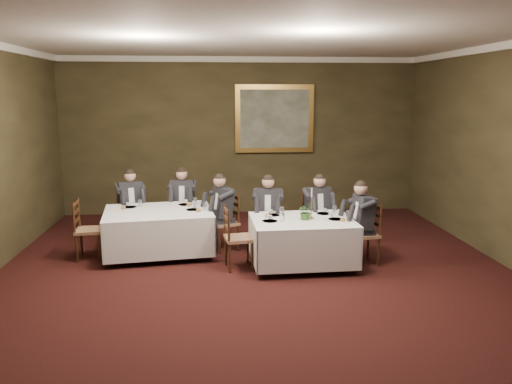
{
  "coord_description": "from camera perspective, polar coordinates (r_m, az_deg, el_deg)",
  "views": [
    {
      "loc": [
        -0.62,
        -6.3,
        2.72
      ],
      "look_at": [
        0.05,
        1.55,
        1.15
      ],
      "focal_mm": 35.0,
      "sensor_mm": 36.0,
      "label": 1
    }
  ],
  "objects": [
    {
      "name": "ground",
      "position": [
        6.89,
        0.67,
        -11.98
      ],
      "size": [
        10.0,
        10.0,
        0.0
      ],
      "primitive_type": "plane",
      "color": "black",
      "rests_on": "ground"
    },
    {
      "name": "ceiling",
      "position": [
        6.38,
        0.75,
        18.29
      ],
      "size": [
        8.0,
        10.0,
        0.1
      ],
      "primitive_type": "cube",
      "color": "silver",
      "rests_on": "back_wall"
    },
    {
      "name": "back_wall",
      "position": [
        11.36,
        -1.76,
        6.35
      ],
      "size": [
        8.0,
        0.1,
        3.5
      ],
      "primitive_type": "cube",
      "color": "#2F2817",
      "rests_on": "ground"
    },
    {
      "name": "crown_molding",
      "position": [
        6.37,
        0.75,
        17.76
      ],
      "size": [
        8.0,
        10.0,
        0.12
      ],
      "color": "white",
      "rests_on": "back_wall"
    },
    {
      "name": "table_main",
      "position": [
        7.98,
        5.28,
        -5.31
      ],
      "size": [
        1.65,
        1.28,
        0.67
      ],
      "rotation": [
        0.0,
        0.0,
        0.03
      ],
      "color": "#321C0E",
      "rests_on": "ground"
    },
    {
      "name": "table_second",
      "position": [
        8.68,
        -11.05,
        -4.12
      ],
      "size": [
        1.96,
        1.59,
        0.67
      ],
      "rotation": [
        0.0,
        0.0,
        0.13
      ],
      "color": "#321C0E",
      "rests_on": "ground"
    },
    {
      "name": "chair_main_backleft",
      "position": [
        8.73,
        1.39,
        -4.93
      ],
      "size": [
        0.5,
        0.49,
        1.0
      ],
      "rotation": [
        0.0,
        0.0,
        2.98
      ],
      "color": "#8A6446",
      "rests_on": "ground"
    },
    {
      "name": "diner_main_backleft",
      "position": [
        8.66,
        1.4,
        -3.5
      ],
      "size": [
        0.47,
        0.54,
        1.35
      ],
      "rotation": [
        0.0,
        0.0,
        2.98
      ],
      "color": "black",
      "rests_on": "chair_main_backleft"
    },
    {
      "name": "chair_main_backright",
      "position": [
        8.89,
        6.9,
        -4.72
      ],
      "size": [
        0.51,
        0.5,
        1.0
      ],
      "rotation": [
        0.0,
        0.0,
        3.34
      ],
      "color": "#8A6446",
      "rests_on": "ground"
    },
    {
      "name": "diner_main_backright",
      "position": [
        8.82,
        6.96,
        -3.31
      ],
      "size": [
        0.49,
        0.55,
        1.35
      ],
      "rotation": [
        0.0,
        0.0,
        3.34
      ],
      "color": "black",
      "rests_on": "chair_main_backright"
    },
    {
      "name": "chair_main_endleft",
      "position": [
        7.89,
        -2.04,
        -6.73
      ],
      "size": [
        0.48,
        0.5,
        1.0
      ],
      "rotation": [
        0.0,
        0.0,
        -1.43
      ],
      "color": "#8A6446",
      "rests_on": "ground"
    },
    {
      "name": "chair_main_endright",
      "position": [
        8.29,
        12.2,
        -6.08
      ],
      "size": [
        0.47,
        0.49,
        1.0
      ],
      "rotation": [
        0.0,
        0.0,
        1.7
      ],
      "color": "#8A6446",
      "rests_on": "ground"
    },
    {
      "name": "diner_main_endright",
      "position": [
        8.22,
        12.19,
        -4.57
      ],
      "size": [
        0.53,
        0.46,
        1.35
      ],
      "rotation": [
        0.0,
        0.0,
        1.7
      ],
      "color": "black",
      "rests_on": "chair_main_endright"
    },
    {
      "name": "chair_sec_backleft",
      "position": [
        9.62,
        -14.06,
        -3.75
      ],
      "size": [
        0.56,
        0.55,
        1.0
      ],
      "rotation": [
        0.0,
        0.0,
        3.5
      ],
      "color": "#8A6446",
      "rests_on": "ground"
    },
    {
      "name": "diner_sec_backleft",
      "position": [
        9.55,
        -14.11,
        -2.44
      ],
      "size": [
        0.54,
        0.59,
        1.35
      ],
      "rotation": [
        0.0,
        0.0,
        3.5
      ],
      "color": "black",
      "rests_on": "chair_sec_backleft"
    },
    {
      "name": "chair_sec_backright",
      "position": [
        9.63,
        -8.25,
        -3.5
      ],
      "size": [
        0.47,
        0.45,
        1.0
      ],
      "rotation": [
        0.0,
        0.0,
        3.06
      ],
      "color": "#8A6446",
      "rests_on": "ground"
    },
    {
      "name": "diner_sec_backright",
      "position": [
        9.57,
        -8.3,
        -2.2
      ],
      "size": [
        0.44,
        0.51,
        1.35
      ],
      "rotation": [
        0.0,
        0.0,
        3.06
      ],
      "color": "black",
      "rests_on": "chair_sec_backright"
    },
    {
      "name": "chair_sec_endright",
      "position": [
        8.82,
        -3.55,
        -4.8
      ],
      "size": [
        0.55,
        0.56,
        1.0
      ],
      "rotation": [
        0.0,
        0.0,
        1.95
      ],
      "color": "#8A6446",
      "rests_on": "ground"
    },
    {
      "name": "diner_sec_endright",
      "position": [
        8.75,
        -3.64,
        -3.37
      ],
      "size": [
        0.59,
        0.55,
        1.35
      ],
      "rotation": [
        0.0,
        0.0,
        1.95
      ],
      "color": "black",
      "rests_on": "chair_sec_endright"
    },
    {
      "name": "chair_sec_endleft",
      "position": [
        8.78,
        -18.51,
        -5.44
      ],
      "size": [
        0.44,
        0.46,
        1.0
      ],
      "rotation": [
        0.0,
        0.0,
        -1.52
      ],
      "color": "#8A6446",
      "rests_on": "ground"
    },
    {
      "name": "centerpiece",
      "position": [
        7.85,
        5.73,
        -2.14
      ],
      "size": [
        0.29,
        0.26,
        0.29
      ],
      "primitive_type": "imported",
      "rotation": [
        0.0,
        0.0,
        0.18
      ],
      "color": "#2D5926",
      "rests_on": "table_main"
    },
    {
      "name": "candlestick",
      "position": [
        7.96,
        6.35,
        -1.68
      ],
      "size": [
        0.07,
        0.07,
        0.5
      ],
      "color": "#B88038",
      "rests_on": "table_main"
    },
    {
      "name": "place_setting_table_main",
      "position": [
        8.17,
        2.21,
        -2.37
      ],
      "size": [
        0.33,
        0.31,
        0.14
      ],
      "color": "white",
      "rests_on": "table_main"
    },
    {
      "name": "place_setting_table_second",
      "position": [
        8.99,
        -13.93,
        -1.44
      ],
      "size": [
        0.33,
        0.31,
        0.14
      ],
      "color": "white",
      "rests_on": "table_second"
    },
    {
      "name": "painting",
      "position": [
        11.34,
        2.12,
        8.36
      ],
      "size": [
        1.77,
        0.09,
        1.51
      ],
      "color": "#DDAF51",
      "rests_on": "back_wall"
    }
  ]
}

